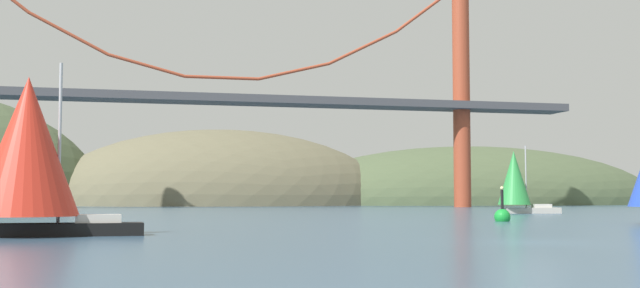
% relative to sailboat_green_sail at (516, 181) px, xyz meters
% --- Properties ---
extents(ground_plane, '(360.00, 360.00, 0.00)m').
position_rel_sailboat_green_sail_xyz_m(ground_plane, '(-24.25, -47.43, -3.31)').
color(ground_plane, '#385670').
extents(headland_right, '(88.13, 44.00, 25.35)m').
position_rel_sailboat_green_sail_xyz_m(headland_right, '(35.75, 87.57, -3.31)').
color(headland_right, '#4C5B3D').
rests_on(headland_right, ground_plane).
extents(headland_center, '(70.80, 44.00, 30.47)m').
position_rel_sailboat_green_sail_xyz_m(headland_center, '(-19.25, 87.57, -3.31)').
color(headland_center, '#6B664C').
rests_on(headland_center, ground_plane).
extents(suspension_bridge, '(115.13, 6.00, 37.30)m').
position_rel_sailboat_green_sail_xyz_m(suspension_bridge, '(-24.25, 47.57, 14.22)').
color(suspension_bridge, '#A34228').
rests_on(suspension_bridge, ground_plane).
extents(sailboat_green_sail, '(6.60, 3.92, 6.88)m').
position_rel_sailboat_green_sail_xyz_m(sailboat_green_sail, '(0.00, 0.00, 0.00)').
color(sailboat_green_sail, '#B7B2A8').
rests_on(sailboat_green_sail, ground_plane).
extents(sailboat_scarlet_sail, '(7.15, 4.57, 7.42)m').
position_rel_sailboat_green_sail_xyz_m(sailboat_scarlet_sail, '(-42.67, -38.43, 0.34)').
color(sailboat_scarlet_sail, black).
rests_on(sailboat_scarlet_sail, ground_plane).
extents(channel_buoy, '(1.10, 1.10, 2.64)m').
position_rel_sailboat_green_sail_xyz_m(channel_buoy, '(-13.57, -23.92, -2.94)').
color(channel_buoy, green).
rests_on(channel_buoy, ground_plane).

